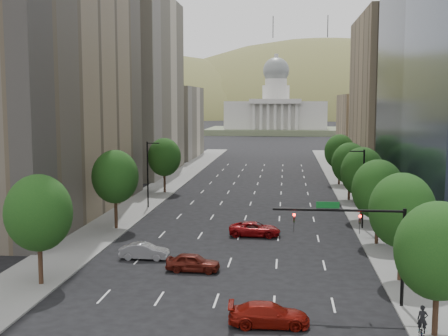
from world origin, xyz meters
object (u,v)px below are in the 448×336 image
(car_maroon, at_px, (193,262))
(car_red_far, at_px, (255,229))
(traffic_signal, at_px, (367,234))
(capitol, at_px, (276,115))
(car_silver, at_px, (145,251))
(cyclist, at_px, (422,330))
(car_red_near, at_px, (269,315))

(car_maroon, height_order, car_red_far, car_maroon)
(traffic_signal, xyz_separation_m, car_red_far, (-8.86, 20.41, -4.41))
(capitol, xyz_separation_m, car_silver, (-7.81, -209.45, -7.84))
(traffic_signal, relative_size, cyclist, 4.16)
(traffic_signal, height_order, capitol, capitol)
(capitol, relative_size, cyclist, 27.37)
(car_red_far, relative_size, cyclist, 2.49)
(traffic_signal, bearing_deg, car_red_far, 113.47)
(car_red_near, xyz_separation_m, car_maroon, (-6.74, 11.27, 0.02))
(capitol, xyz_separation_m, car_red_near, (3.92, -223.99, -7.82))
(car_red_near, xyz_separation_m, cyclist, (9.08, -1.80, 0.13))
(car_red_near, bearing_deg, car_maroon, 27.48)
(car_maroon, bearing_deg, car_red_near, -147.02)
(car_red_near, relative_size, car_maroon, 1.14)
(capitol, bearing_deg, car_red_far, -89.52)
(capitol, xyz_separation_m, car_red_far, (1.67, -199.30, -7.82))
(car_red_near, height_order, car_silver, car_red_near)
(car_maroon, distance_m, car_red_far, 14.15)
(car_red_near, distance_m, cyclist, 9.25)
(traffic_signal, distance_m, cyclist, 7.84)
(car_maroon, relative_size, car_silver, 1.02)
(car_maroon, xyz_separation_m, car_red_far, (4.48, 13.42, -0.02))
(traffic_signal, distance_m, capitol, 219.99)
(car_silver, xyz_separation_m, car_red_far, (9.48, 10.15, 0.02))
(traffic_signal, xyz_separation_m, car_red_near, (-6.60, -4.28, -4.42))
(cyclist, bearing_deg, car_silver, 153.06)
(cyclist, bearing_deg, car_red_near, 180.00)
(car_red_far, bearing_deg, traffic_signal, -155.31)
(car_maroon, relative_size, car_red_far, 0.83)
(traffic_signal, relative_size, capitol, 0.15)
(car_red_near, distance_m, car_red_far, 24.80)
(traffic_signal, distance_m, car_red_near, 9.03)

